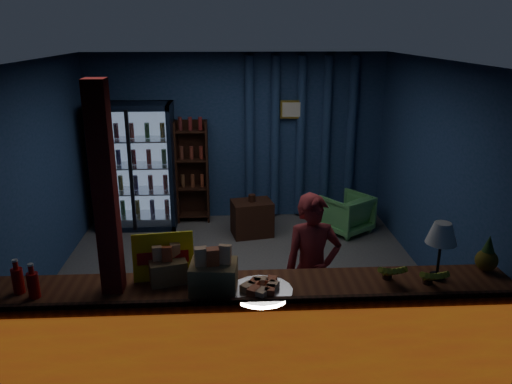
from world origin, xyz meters
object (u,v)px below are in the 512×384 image
shopkeeper (312,270)px  table_lamp (442,235)px  green_chair (346,213)px  pastry_tray (261,290)px

shopkeeper → table_lamp: 1.26m
shopkeeper → green_chair: (0.97, 2.69, -0.46)m
shopkeeper → green_chair: 2.90m
green_chair → pastry_tray: 3.82m
green_chair → pastry_tray: bearing=31.7°
pastry_tray → table_lamp: table_lamp is taller
green_chair → table_lamp: size_ratio=1.29×
table_lamp → shopkeeper: bearing=147.6°
green_chair → pastry_tray: size_ratio=1.29×
shopkeeper → pastry_tray: size_ratio=3.01×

